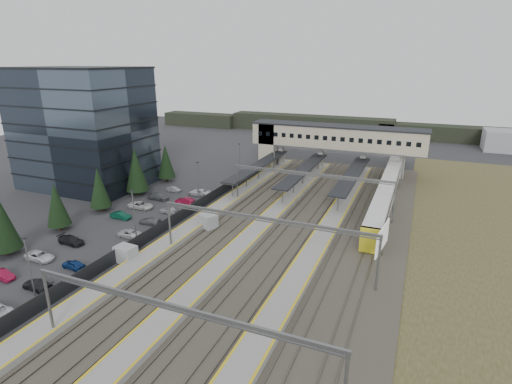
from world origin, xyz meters
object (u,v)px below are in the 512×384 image
at_px(office_building, 84,128).
at_px(relay_cabin_far, 208,221).
at_px(train, 389,184).
at_px(relay_cabin_near, 126,254).
at_px(footbridge, 325,138).
at_px(billboard, 382,239).

bearing_deg(office_building, relay_cabin_far, -17.87).
relative_size(office_building, train, 0.41).
xyz_separation_m(office_building, relay_cabin_near, (30.49, -25.26, -11.08)).
distance_m(relay_cabin_near, footbridge, 57.22).
bearing_deg(relay_cabin_near, footbridge, 76.56).
bearing_deg(relay_cabin_near, billboard, 20.66).
distance_m(footbridge, billboard, 47.25).
xyz_separation_m(train, billboard, (1.75, -31.78, 1.75)).
bearing_deg(billboard, relay_cabin_far, 175.40).
distance_m(relay_cabin_near, billboard, 33.51).
bearing_deg(train, relay_cabin_near, -124.11).
relative_size(office_building, billboard, 3.79).
bearing_deg(relay_cabin_far, relay_cabin_near, -108.43).
bearing_deg(relay_cabin_far, billboard, -4.60).
height_order(office_building, footbridge, office_building).
relative_size(relay_cabin_near, billboard, 0.44).
relative_size(relay_cabin_far, billboard, 0.50).
distance_m(train, billboard, 31.88).
bearing_deg(relay_cabin_near, relay_cabin_far, 71.57).
distance_m(office_building, billboard, 63.76).
height_order(office_building, relay_cabin_near, office_building).
bearing_deg(train, billboard, -86.85).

